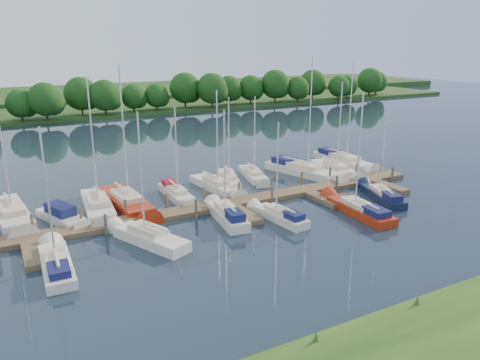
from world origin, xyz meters
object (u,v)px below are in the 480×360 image
sailboat_n_0 (12,217)px  motorboat (62,218)px  sailboat_n_5 (217,187)px  dock (232,206)px  sailboat_s_2 (227,216)px

sailboat_n_0 → motorboat: 4.21m
sailboat_n_5 → dock: bearing=71.7°
dock → sailboat_n_5: 5.55m
motorboat → sailboat_s_2: (11.64, -5.81, -0.01)m
dock → sailboat_n_0: (-16.75, 5.97, 0.08)m
dock → motorboat: bearing=164.9°
sailboat_s_2 → sailboat_n_0: bearing=158.7°
dock → sailboat_n_5: bearing=78.6°
dock → sailboat_n_5: (1.10, 5.44, 0.08)m
sailboat_n_5 → sailboat_s_2: (-2.73, -7.65, 0.07)m
dock → sailboat_n_5: size_ratio=4.04×
sailboat_n_0 → sailboat_n_5: sailboat_n_0 is taller
sailboat_n_0 → motorboat: (3.47, -2.38, 0.08)m
motorboat → sailboat_n_0: bearing=-55.1°
dock → sailboat_n_0: sailboat_n_0 is taller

